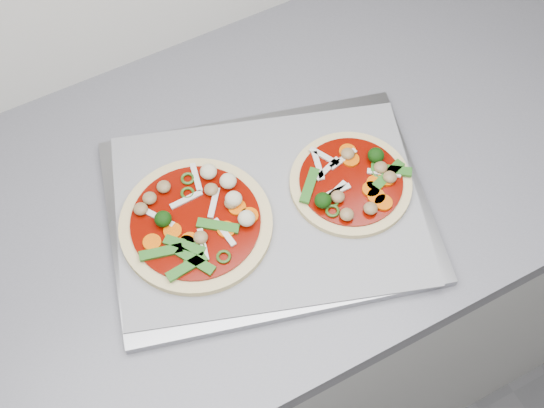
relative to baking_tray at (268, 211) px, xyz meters
name	(u,v)px	position (x,y,z in m)	size (l,w,h in m)	color
baking_tray	(268,211)	(0.00, 0.00, 0.00)	(0.44, 0.33, 0.01)	gray
parchment	(268,208)	(0.00, 0.00, 0.01)	(0.42, 0.31, 0.00)	gray
pizza_left	(197,222)	(-0.10, 0.02, 0.02)	(0.29, 0.29, 0.04)	tan
pizza_right	(352,182)	(0.12, -0.02, 0.02)	(0.21, 0.21, 0.03)	tan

